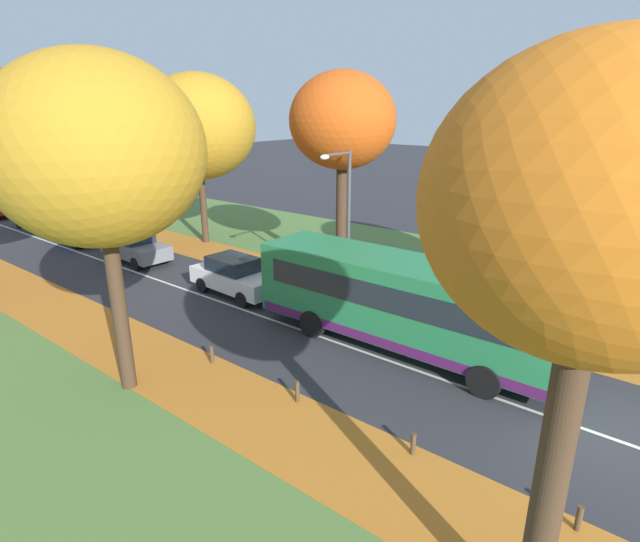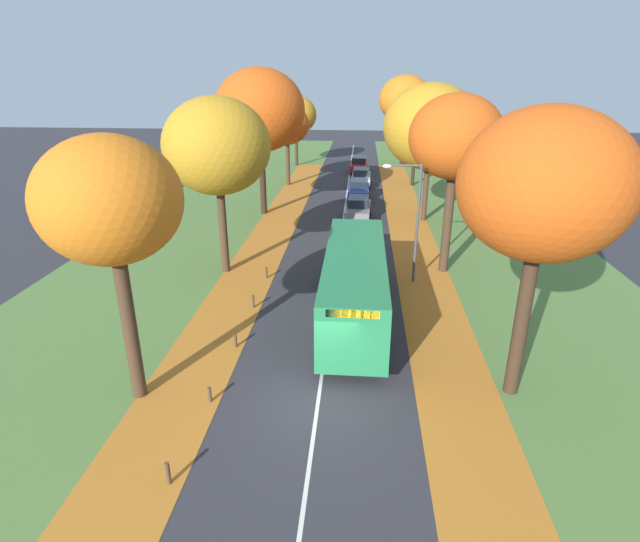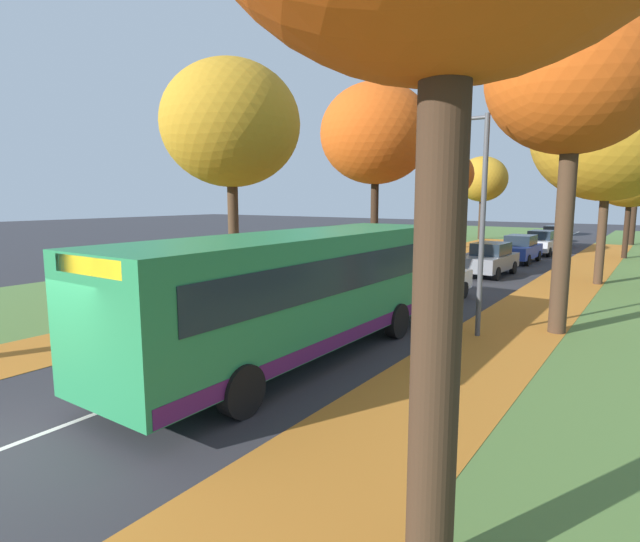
% 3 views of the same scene
% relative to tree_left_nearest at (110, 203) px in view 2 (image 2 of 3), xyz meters
% --- Properties ---
extents(ground_plane, '(160.00, 160.00, 0.00)m').
position_rel_tree_left_nearest_xyz_m(ground_plane, '(5.95, 0.11, -6.55)').
color(ground_plane, '#2D2D33').
extents(grass_verge_left, '(12.00, 90.00, 0.01)m').
position_rel_tree_left_nearest_xyz_m(grass_verge_left, '(-3.25, 20.11, -6.54)').
color(grass_verge_left, '#517538').
rests_on(grass_verge_left, ground).
extents(leaf_litter_left, '(2.80, 60.00, 0.00)m').
position_rel_tree_left_nearest_xyz_m(leaf_litter_left, '(1.35, 14.11, -6.54)').
color(leaf_litter_left, '#B26B23').
rests_on(leaf_litter_left, grass_verge_left).
extents(grass_verge_right, '(12.00, 90.00, 0.01)m').
position_rel_tree_left_nearest_xyz_m(grass_verge_right, '(15.15, 20.11, -6.54)').
color(grass_verge_right, '#517538').
rests_on(grass_verge_right, ground).
extents(leaf_litter_right, '(2.80, 60.00, 0.00)m').
position_rel_tree_left_nearest_xyz_m(leaf_litter_right, '(10.55, 14.11, -6.54)').
color(leaf_litter_right, '#B26B23').
rests_on(leaf_litter_right, grass_verge_right).
extents(road_centre_line, '(0.12, 80.00, 0.01)m').
position_rel_tree_left_nearest_xyz_m(road_centre_line, '(5.95, 20.11, -6.54)').
color(road_centre_line, silver).
rests_on(road_centre_line, ground).
extents(tree_left_nearest, '(4.15, 4.15, 8.48)m').
position_rel_tree_left_nearest_xyz_m(tree_left_nearest, '(0.00, 0.00, 0.00)').
color(tree_left_nearest, '#422D1E').
rests_on(tree_left_nearest, ground).
extents(tree_left_near, '(5.30, 5.30, 8.99)m').
position_rel_tree_left_nearest_xyz_m(tree_left_near, '(0.04, 11.10, 0.03)').
color(tree_left_near, '#422D1E').
rests_on(tree_left_near, ground).
extents(tree_left_mid, '(6.38, 6.38, 10.32)m').
position_rel_tree_left_nearest_xyz_m(tree_left_mid, '(-0.10, 22.88, 0.89)').
color(tree_left_mid, black).
rests_on(tree_left_mid, ground).
extents(tree_left_far, '(4.01, 4.01, 7.32)m').
position_rel_tree_left_nearest_xyz_m(tree_left_far, '(0.31, 33.10, -1.07)').
color(tree_left_far, '#422D1E').
rests_on(tree_left_far, ground).
extents(tree_left_distant, '(4.55, 4.55, 7.56)m').
position_rel_tree_left_nearest_xyz_m(tree_left_distant, '(-0.20, 43.49, -1.05)').
color(tree_left_distant, '#382619').
rests_on(tree_left_distant, ground).
extents(tree_right_nearest, '(4.94, 4.94, 9.24)m').
position_rel_tree_left_nearest_xyz_m(tree_right_nearest, '(12.36, 1.21, 0.42)').
color(tree_right_nearest, '#382619').
rests_on(tree_right_nearest, ground).
extents(tree_right_near, '(4.61, 4.61, 9.11)m').
position_rel_tree_left_nearest_xyz_m(tree_right_near, '(11.70, 12.11, 0.43)').
color(tree_right_near, '#422D1E').
rests_on(tree_right_near, ground).
extents(tree_right_mid, '(6.37, 6.37, 9.39)m').
position_rel_tree_left_nearest_xyz_m(tree_right_mid, '(11.72, 21.94, -0.03)').
color(tree_right_mid, '#422D1E').
rests_on(tree_right_mid, ground).
extents(tree_right_far, '(5.17, 5.17, 7.87)m').
position_rel_tree_left_nearest_xyz_m(tree_right_far, '(11.98, 33.81, -1.01)').
color(tree_right_far, black).
rests_on(tree_right_far, ground).
extents(tree_right_distant, '(5.73, 5.73, 9.68)m').
position_rel_tree_left_nearest_xyz_m(tree_right_distant, '(11.75, 44.89, 0.53)').
color(tree_right_distant, black).
rests_on(tree_right_distant, ground).
extents(bollard_nearest, '(0.12, 0.12, 0.69)m').
position_rel_tree_left_nearest_xyz_m(bollard_nearest, '(2.37, -3.69, -6.20)').
color(bollard_nearest, '#4C3823').
rests_on(bollard_nearest, ground).
extents(bollard_second, '(0.12, 0.12, 0.55)m').
position_rel_tree_left_nearest_xyz_m(bollard_second, '(2.45, -0.20, -6.27)').
color(bollard_second, '#4C3823').
rests_on(bollard_second, ground).
extents(bollard_third, '(0.12, 0.12, 0.56)m').
position_rel_tree_left_nearest_xyz_m(bollard_third, '(2.45, 3.29, -6.27)').
color(bollard_third, '#4C3823').
rests_on(bollard_third, ground).
extents(bollard_fourth, '(0.12, 0.12, 0.62)m').
position_rel_tree_left_nearest_xyz_m(bollard_fourth, '(2.42, 6.78, -6.24)').
color(bollard_fourth, '#4C3823').
rests_on(bollard_fourth, ground).
extents(bollard_fifth, '(0.12, 0.12, 0.59)m').
position_rel_tree_left_nearest_xyz_m(bollard_fifth, '(2.39, 10.27, -6.25)').
color(bollard_fifth, '#4C3823').
rests_on(bollard_fifth, ground).
extents(streetlamp_right, '(1.89, 0.28, 6.00)m').
position_rel_tree_left_nearest_xyz_m(streetlamp_right, '(9.62, 10.47, -2.81)').
color(streetlamp_right, '#47474C').
rests_on(streetlamp_right, ground).
extents(bus, '(2.68, 10.40, 2.98)m').
position_rel_tree_left_nearest_xyz_m(bus, '(7.00, 6.13, -4.84)').
color(bus, '#237A47').
rests_on(bus, ground).
extents(car_white_lead, '(1.93, 4.27, 1.62)m').
position_rel_tree_left_nearest_xyz_m(car_white_lead, '(6.99, 14.20, -5.73)').
color(car_white_lead, silver).
rests_on(car_white_lead, ground).
extents(car_grey_following, '(1.92, 4.27, 1.62)m').
position_rel_tree_left_nearest_xyz_m(car_grey_following, '(7.00, 21.73, -5.73)').
color(car_grey_following, slate).
rests_on(car_grey_following, ground).
extents(car_blue_third_in_line, '(1.83, 4.23, 1.62)m').
position_rel_tree_left_nearest_xyz_m(car_blue_third_in_line, '(6.99, 27.85, -5.73)').
color(car_blue_third_in_line, '#233D9E').
rests_on(car_blue_third_in_line, ground).
extents(car_silver_fourth_in_line, '(1.86, 4.24, 1.62)m').
position_rel_tree_left_nearest_xyz_m(car_silver_fourth_in_line, '(7.16, 33.07, -5.73)').
color(car_silver_fourth_in_line, '#B7BABF').
rests_on(car_silver_fourth_in_line, ground).
extents(car_red_trailing, '(1.86, 4.24, 1.62)m').
position_rel_tree_left_nearest_xyz_m(car_red_trailing, '(6.88, 39.74, -5.73)').
color(car_red_trailing, '#B21919').
rests_on(car_red_trailing, ground).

